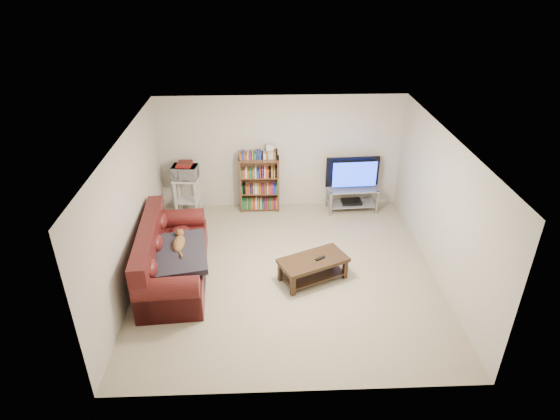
{
  "coord_description": "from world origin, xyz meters",
  "views": [
    {
      "loc": [
        -0.38,
        -6.53,
        4.78
      ],
      "look_at": [
        -0.1,
        0.4,
        1.0
      ],
      "focal_mm": 30.0,
      "sensor_mm": 36.0,
      "label": 1
    }
  ],
  "objects_px": {
    "bookshelf": "(259,183)",
    "tv_stand": "(352,195)",
    "coffee_table": "(313,265)",
    "sofa": "(169,261)"
  },
  "relations": [
    {
      "from": "sofa",
      "to": "tv_stand",
      "type": "bearing_deg",
      "value": 29.26
    },
    {
      "from": "sofa",
      "to": "tv_stand",
      "type": "distance_m",
      "value": 4.13
    },
    {
      "from": "sofa",
      "to": "tv_stand",
      "type": "relative_size",
      "value": 2.24
    },
    {
      "from": "coffee_table",
      "to": "sofa",
      "type": "bearing_deg",
      "value": 152.18
    },
    {
      "from": "coffee_table",
      "to": "bookshelf",
      "type": "height_order",
      "value": "bookshelf"
    },
    {
      "from": "coffee_table",
      "to": "tv_stand",
      "type": "distance_m",
      "value": 2.63
    },
    {
      "from": "bookshelf",
      "to": "tv_stand",
      "type": "bearing_deg",
      "value": -2.42
    },
    {
      "from": "sofa",
      "to": "coffee_table",
      "type": "height_order",
      "value": "sofa"
    },
    {
      "from": "tv_stand",
      "to": "bookshelf",
      "type": "xyz_separation_m",
      "value": [
        -1.94,
        0.09,
        0.26
      ]
    },
    {
      "from": "tv_stand",
      "to": "bookshelf",
      "type": "bearing_deg",
      "value": 174.34
    }
  ]
}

